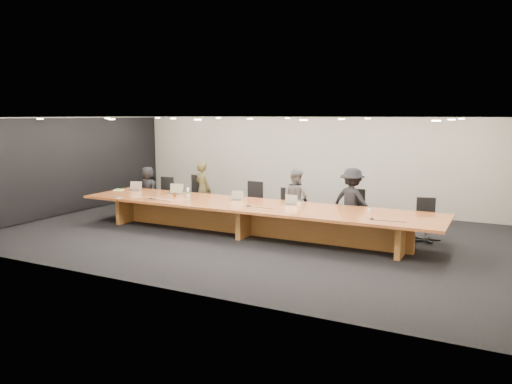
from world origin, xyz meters
TOP-DOWN VIEW (x-y plane):
  - ground at (0.00, 0.00)m, footprint 12.00×12.00m
  - back_wall at (0.00, 4.00)m, footprint 12.00×0.02m
  - left_wall_panel at (-5.94, 0.00)m, footprint 0.08×7.84m
  - conference_table at (0.00, 0.00)m, footprint 9.00×1.80m
  - chair_far_left at (-3.60, 1.32)m, footprint 0.54×0.54m
  - chair_left at (-2.52, 1.19)m, footprint 0.77×0.77m
  - chair_mid_left at (-0.68, 1.35)m, footprint 0.59×0.59m
  - chair_mid_right at (0.43, 1.20)m, footprint 0.59×0.59m
  - chair_right at (2.15, 1.33)m, footprint 0.58×0.58m
  - chair_far_right at (3.87, 1.26)m, footprint 0.62×0.62m
  - person_a at (-4.00, 1.15)m, footprint 0.74×0.57m
  - person_b at (-2.06, 1.12)m, footprint 0.68×0.55m
  - person_c at (0.71, 1.12)m, footprint 0.89×0.79m
  - person_d at (2.15, 1.15)m, footprint 1.15×0.82m
  - laptop_a at (-3.89, 0.41)m, footprint 0.39×0.34m
  - laptop_b at (-2.47, 0.38)m, footprint 0.42×0.35m
  - laptop_c at (-0.57, 0.33)m, footprint 0.34×0.29m
  - laptop_d at (0.88, 0.34)m, footprint 0.32×0.24m
  - water_bottle at (-1.93, 0.19)m, footprint 0.09×0.09m
  - amber_mug at (-2.26, 0.06)m, footprint 0.11×0.11m
  - paper_cup_near at (1.17, 0.20)m, footprint 0.09×0.09m
  - paper_cup_far at (2.82, 0.19)m, footprint 0.10×0.10m
  - notepad at (-4.35, 0.26)m, footprint 0.32×0.28m
  - lime_gadget at (-4.34, 0.25)m, footprint 0.18×0.11m
  - av_box at (-3.49, -0.72)m, footprint 0.21×0.18m
  - mic_left at (-2.60, -0.49)m, footprint 0.15×0.15m
  - mic_center at (0.09, -0.28)m, footprint 0.13×0.13m
  - mic_right at (3.03, -0.42)m, footprint 0.11×0.11m

SIDE VIEW (x-z plane):
  - ground at x=0.00m, z-range 0.00..0.00m
  - chair_far_right at x=3.87m, z-range 0.00..1.00m
  - chair_mid_right at x=0.43m, z-range 0.00..1.01m
  - conference_table at x=0.00m, z-range 0.15..0.90m
  - chair_far_left at x=-3.60m, z-range 0.00..1.06m
  - chair_right at x=2.15m, z-range 0.00..1.08m
  - chair_mid_left at x=-0.68m, z-range 0.00..1.10m
  - chair_left at x=-2.52m, z-range 0.00..1.19m
  - person_a at x=-4.00m, z-range 0.00..1.35m
  - notepad at x=-4.35m, z-range 0.75..0.77m
  - person_c at x=0.71m, z-range 0.00..1.52m
  - av_box at x=-3.49m, z-range 0.75..0.78m
  - mic_right at x=3.03m, z-range 0.75..0.78m
  - mic_center at x=0.09m, z-range 0.75..0.78m
  - mic_left at x=-2.60m, z-range 0.75..0.78m
  - lime_gadget at x=-4.34m, z-range 0.77..0.79m
  - paper_cup_near at x=1.17m, z-range 0.75..0.84m
  - paper_cup_far at x=2.82m, z-range 0.75..0.84m
  - person_b at x=-2.06m, z-range 0.00..1.61m
  - person_d at x=2.15m, z-range 0.00..1.61m
  - amber_mug at x=-2.26m, z-range 0.75..0.86m
  - laptop_c at x=-0.57m, z-range 0.75..0.98m
  - laptop_d at x=0.88m, z-range 0.75..0.99m
  - water_bottle at x=-1.93m, z-range 0.75..0.99m
  - laptop_a at x=-3.89m, z-range 0.75..1.01m
  - laptop_b at x=-2.47m, z-range 0.75..1.04m
  - left_wall_panel at x=-5.94m, z-range 0.00..2.74m
  - back_wall at x=0.00m, z-range 0.00..2.80m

